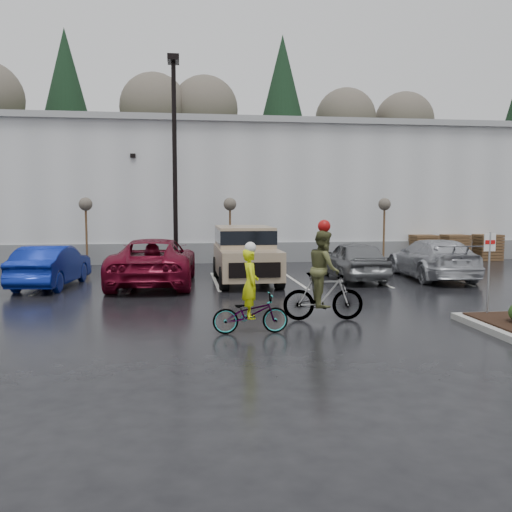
{
  "coord_description": "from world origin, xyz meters",
  "views": [
    {
      "loc": [
        -3.7,
        -12.19,
        2.86
      ],
      "look_at": [
        -1.47,
        4.2,
        1.3
      ],
      "focal_mm": 38.0,
      "sensor_mm": 36.0,
      "label": 1
    }
  ],
  "objects": [
    {
      "name": "ground",
      "position": [
        0.0,
        0.0,
        0.0
      ],
      "size": [
        120.0,
        120.0,
        0.0
      ],
      "primitive_type": "plane",
      "color": "black",
      "rests_on": "ground"
    },
    {
      "name": "warehouse",
      "position": [
        0.0,
        21.99,
        3.65
      ],
      "size": [
        60.5,
        15.5,
        7.2
      ],
      "color": "silver",
      "rests_on": "ground"
    },
    {
      "name": "wooded_ridge",
      "position": [
        0.0,
        45.0,
        3.0
      ],
      "size": [
        80.0,
        25.0,
        6.0
      ],
      "primitive_type": "cube",
      "color": "#243E19",
      "rests_on": "ground"
    },
    {
      "name": "lamppost",
      "position": [
        -4.0,
        12.0,
        5.69
      ],
      "size": [
        0.5,
        1.0,
        9.22
      ],
      "color": "black",
      "rests_on": "ground"
    },
    {
      "name": "sapling_west",
      "position": [
        -8.0,
        13.0,
        2.73
      ],
      "size": [
        0.6,
        0.6,
        3.2
      ],
      "color": "#44291B",
      "rests_on": "ground"
    },
    {
      "name": "sapling_mid",
      "position": [
        -1.5,
        13.0,
        2.73
      ],
      "size": [
        0.6,
        0.6,
        3.2
      ],
      "color": "#44291B",
      "rests_on": "ground"
    },
    {
      "name": "sapling_east",
      "position": [
        6.0,
        13.0,
        2.73
      ],
      "size": [
        0.6,
        0.6,
        3.2
      ],
      "color": "#44291B",
      "rests_on": "ground"
    },
    {
      "name": "pallet_stack_a",
      "position": [
        8.5,
        14.0,
        0.68
      ],
      "size": [
        1.2,
        1.2,
        1.35
      ],
      "primitive_type": "cube",
      "color": "#44291B",
      "rests_on": "ground"
    },
    {
      "name": "pallet_stack_b",
      "position": [
        10.2,
        14.0,
        0.68
      ],
      "size": [
        1.2,
        1.2,
        1.35
      ],
      "primitive_type": "cube",
      "color": "#44291B",
      "rests_on": "ground"
    },
    {
      "name": "pallet_stack_c",
      "position": [
        12.0,
        14.0,
        0.68
      ],
      "size": [
        1.2,
        1.2,
        1.35
      ],
      "primitive_type": "cube",
      "color": "#44291B",
      "rests_on": "ground"
    },
    {
      "name": "fire_lane_sign",
      "position": [
        3.8,
        0.2,
        1.41
      ],
      "size": [
        0.3,
        0.05,
        2.2
      ],
      "color": "gray",
      "rests_on": "ground"
    },
    {
      "name": "car_blue",
      "position": [
        -8.28,
        7.45,
        0.73
      ],
      "size": [
        2.06,
        4.59,
        1.46
      ],
      "primitive_type": "imported",
      "rotation": [
        0.0,
        0.0,
        3.03
      ],
      "color": "navy",
      "rests_on": "ground"
    },
    {
      "name": "car_red",
      "position": [
        -4.73,
        7.47,
        0.84
      ],
      "size": [
        3.09,
        6.16,
        1.67
      ],
      "primitive_type": "imported",
      "rotation": [
        0.0,
        0.0,
        3.09
      ],
      "color": "maroon",
      "rests_on": "ground"
    },
    {
      "name": "suv_tan",
      "position": [
        -1.39,
        7.64,
        1.03
      ],
      "size": [
        2.2,
        5.1,
        2.06
      ],
      "primitive_type": null,
      "color": "tan",
      "rests_on": "ground"
    },
    {
      "name": "car_grey",
      "position": [
        2.81,
        7.77,
        0.75
      ],
      "size": [
        1.87,
        4.47,
        1.51
      ],
      "primitive_type": "imported",
      "rotation": [
        0.0,
        0.0,
        3.12
      ],
      "color": "slate",
      "rests_on": "ground"
    },
    {
      "name": "car_far_silver",
      "position": [
        5.94,
        7.67,
        0.77
      ],
      "size": [
        2.46,
        5.43,
        1.54
      ],
      "primitive_type": "imported",
      "rotation": [
        0.0,
        0.0,
        3.08
      ],
      "color": "#B8BAC0",
      "rests_on": "ground"
    },
    {
      "name": "cyclist_hivis",
      "position": [
        -2.22,
        -0.39,
        0.65
      ],
      "size": [
        1.69,
        0.59,
        2.05
      ],
      "rotation": [
        0.0,
        0.0,
        1.57
      ],
      "color": "#3F3F44",
      "rests_on": "ground"
    },
    {
      "name": "cyclist_olive",
      "position": [
        -0.25,
        0.74,
        0.9
      ],
      "size": [
        1.96,
        0.95,
        2.5
      ],
      "rotation": [
        0.0,
        0.0,
        1.5
      ],
      "color": "#3F3F44",
      "rests_on": "ground"
    }
  ]
}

